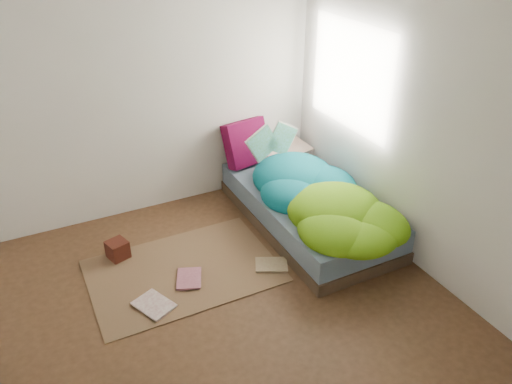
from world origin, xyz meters
TOP-DOWN VIEW (x-y plane):
  - ground at (0.00, 0.00)m, footprint 3.50×3.50m
  - room_walls at (0.01, 0.01)m, footprint 3.54×3.54m
  - bed at (1.22, 0.72)m, footprint 1.00×2.00m
  - duvet at (1.22, 0.50)m, footprint 0.96×1.84m
  - rug at (-0.15, 0.55)m, footprint 1.60×1.10m
  - pillow_floral at (1.42, 1.53)m, footprint 0.62×0.46m
  - pillow_magenta at (0.98, 1.61)m, footprint 0.50×0.24m
  - open_book at (1.10, 1.22)m, footprint 0.49×0.14m
  - wooden_box at (-0.61, 1.00)m, footprint 0.21×0.21m
  - floor_book_a at (-0.62, 0.18)m, footprint 0.34×0.38m
  - floor_book_b at (-0.25, 0.44)m, footprint 0.30×0.34m
  - floor_book_c at (0.53, 0.16)m, footprint 0.34×0.31m

SIDE VIEW (x-z plane):
  - ground at x=0.00m, z-range 0.00..0.00m
  - rug at x=-0.15m, z-range 0.00..0.01m
  - floor_book_c at x=0.53m, z-range 0.01..0.03m
  - floor_book_a at x=-0.62m, z-range 0.01..0.04m
  - floor_book_b at x=-0.25m, z-range 0.01..0.04m
  - wooden_box at x=-0.61m, z-range 0.01..0.18m
  - bed at x=1.22m, z-range 0.00..0.34m
  - pillow_floral at x=1.42m, z-range 0.34..0.46m
  - duvet at x=1.22m, z-range 0.34..0.68m
  - pillow_magenta at x=0.98m, z-range 0.34..0.82m
  - open_book at x=1.10m, z-range 0.68..0.98m
  - room_walls at x=0.01m, z-range 0.32..2.94m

